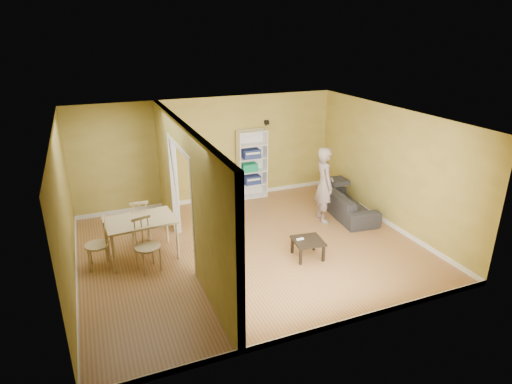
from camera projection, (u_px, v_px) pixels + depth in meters
room_shell at (250, 187)px, 8.10m from camera, size 6.50×6.50×6.50m
partition at (188, 196)px, 7.67m from camera, size 0.22×5.50×2.60m
wall_speaker at (267, 122)px, 10.73m from camera, size 0.10×0.10×0.10m
sofa at (347, 200)px, 9.98m from camera, size 1.98×1.02×0.72m
person at (325, 178)px, 9.45m from camera, size 0.82×0.69×2.01m
bookshelf at (251, 164)px, 10.86m from camera, size 0.74×0.32×1.76m
paper_box_navy_a at (252, 180)px, 10.97m from camera, size 0.41×0.27×0.21m
paper_box_teal at (249, 167)px, 10.82m from camera, size 0.39×0.26×0.20m
paper_box_navy_b at (251, 154)px, 10.71m from camera, size 0.43×0.28×0.22m
coffee_table at (308, 242)px, 8.11m from camera, size 0.55×0.55×0.37m
game_controller at (300, 239)px, 8.10m from camera, size 0.14×0.04×0.03m
dining_table at (140, 223)px, 7.97m from camera, size 1.27×0.84×0.79m
chair_left at (97, 244)px, 7.71m from camera, size 0.47×0.47×0.95m
chair_near at (147, 245)px, 7.60m from camera, size 0.57×0.57×1.00m
chair_far at (140, 222)px, 8.53m from camera, size 0.46×0.46×1.00m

